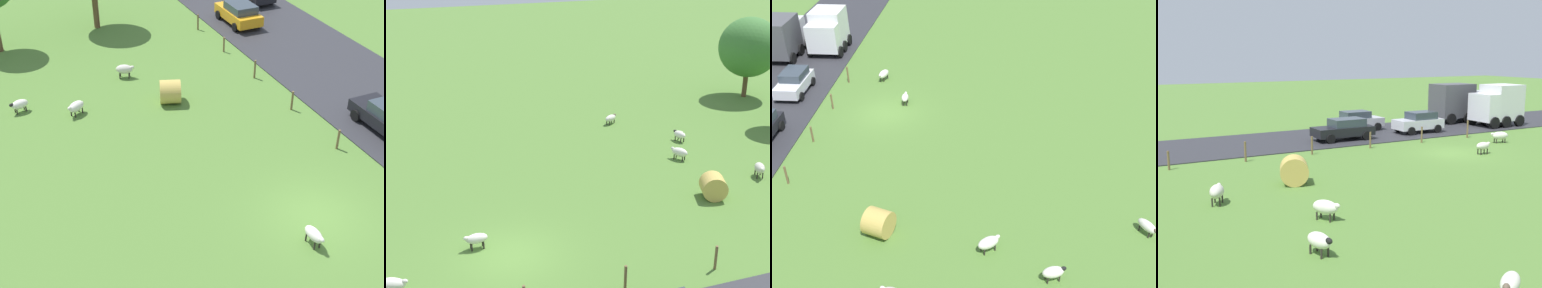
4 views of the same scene
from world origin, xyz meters
The scene contains 12 objects.
ground_plane centered at (0.00, 0.00, 0.00)m, with size 160.00×160.00×0.00m, color #517A33.
sheep_0 centered at (-1.08, -1.38, 0.52)m, with size 0.51×1.11×0.76m.
sheep_1 centered at (-7.16, 12.28, 0.50)m, with size 1.17×1.02×0.77m.
sheep_2 centered at (-9.93, 13.81, 0.48)m, with size 1.11×0.74×0.73m.
sheep_3 centered at (-3.37, 15.42, 0.56)m, with size 1.17×0.92×0.85m.
hay_bale_0 centered at (-1.96, 11.46, 0.67)m, with size 1.34×1.34×1.16m, color tan.
fence_post_2 centered at (3.86, 3.79, 0.54)m, with size 0.12×0.12×1.08m, color brown.
fence_post_3 centered at (3.86, 7.97, 0.57)m, with size 0.12×0.12×1.14m, color brown.
fence_post_4 centered at (3.86, 12.15, 0.59)m, with size 0.12×0.12×1.18m, color brown.
fence_post_5 centered at (3.86, 16.32, 0.52)m, with size 0.12×0.12×1.03m, color brown.
fence_post_6 centered at (3.86, 20.50, 0.57)m, with size 0.12×0.12×1.15m, color brown.
car_5 centered at (7.05, 20.23, 0.89)m, with size 2.15×4.13×1.59m.
Camera 1 is at (-11.92, -13.98, 15.57)m, focal length 51.65 mm.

